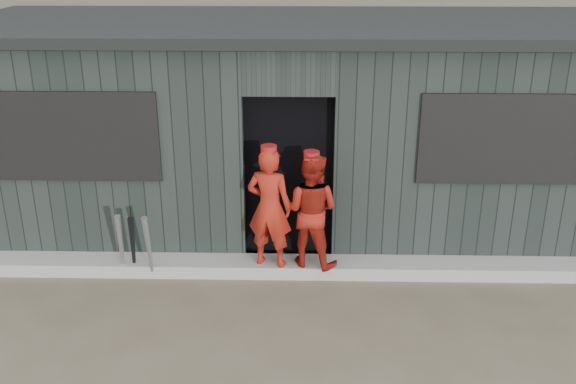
{
  "coord_description": "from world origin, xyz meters",
  "views": [
    {
      "loc": [
        0.14,
        -4.64,
        3.56
      ],
      "look_at": [
        0.0,
        1.8,
        1.0
      ],
      "focal_mm": 40.0,
      "sensor_mm": 36.0,
      "label": 1
    }
  ],
  "objects_px": {
    "bat_right": "(133,246)",
    "player_red_left": "(269,208)",
    "bat_left": "(121,245)",
    "player_grey_back": "(313,206)",
    "dugout": "(291,124)",
    "bat_mid": "(149,248)",
    "player_red_right": "(311,210)"
  },
  "relations": [
    {
      "from": "bat_right",
      "to": "player_grey_back",
      "type": "xyz_separation_m",
      "value": [
        1.99,
        0.83,
        0.15
      ]
    },
    {
      "from": "bat_right",
      "to": "player_red_right",
      "type": "distance_m",
      "value": 2.0
    },
    {
      "from": "player_red_right",
      "to": "dugout",
      "type": "height_order",
      "value": "dugout"
    },
    {
      "from": "bat_left",
      "to": "bat_right",
      "type": "relative_size",
      "value": 1.02
    },
    {
      "from": "player_red_left",
      "to": "player_grey_back",
      "type": "distance_m",
      "value": 0.93
    },
    {
      "from": "bat_mid",
      "to": "bat_right",
      "type": "relative_size",
      "value": 1.05
    },
    {
      "from": "player_grey_back",
      "to": "bat_right",
      "type": "bearing_deg",
      "value": 19.48
    },
    {
      "from": "bat_mid",
      "to": "player_red_right",
      "type": "relative_size",
      "value": 0.66
    },
    {
      "from": "bat_mid",
      "to": "dugout",
      "type": "distance_m",
      "value": 2.61
    },
    {
      "from": "player_red_left",
      "to": "bat_left",
      "type": "bearing_deg",
      "value": 18.6
    },
    {
      "from": "bat_left",
      "to": "player_red_right",
      "type": "distance_m",
      "value": 2.13
    },
    {
      "from": "dugout",
      "to": "bat_left",
      "type": "bearing_deg",
      "value": -134.67
    },
    {
      "from": "bat_left",
      "to": "player_grey_back",
      "type": "bearing_deg",
      "value": 21.62
    },
    {
      "from": "bat_left",
      "to": "player_red_left",
      "type": "bearing_deg",
      "value": 3.74
    },
    {
      "from": "bat_mid",
      "to": "dugout",
      "type": "relative_size",
      "value": 0.1
    },
    {
      "from": "bat_right",
      "to": "player_grey_back",
      "type": "distance_m",
      "value": 2.16
    },
    {
      "from": "player_red_left",
      "to": "dugout",
      "type": "xyz_separation_m",
      "value": [
        0.2,
        1.75,
        0.45
      ]
    },
    {
      "from": "bat_left",
      "to": "bat_mid",
      "type": "distance_m",
      "value": 0.34
    },
    {
      "from": "dugout",
      "to": "player_red_right",
      "type": "bearing_deg",
      "value": -81.75
    },
    {
      "from": "bat_mid",
      "to": "player_red_right",
      "type": "height_order",
      "value": "player_red_right"
    },
    {
      "from": "dugout",
      "to": "player_grey_back",
      "type": "bearing_deg",
      "value": -74.31
    },
    {
      "from": "bat_mid",
      "to": "player_grey_back",
      "type": "bearing_deg",
      "value": 27.33
    },
    {
      "from": "bat_right",
      "to": "player_grey_back",
      "type": "height_order",
      "value": "player_grey_back"
    },
    {
      "from": "bat_left",
      "to": "bat_right",
      "type": "distance_m",
      "value": 0.13
    },
    {
      "from": "bat_right",
      "to": "player_red_right",
      "type": "height_order",
      "value": "player_red_right"
    },
    {
      "from": "bat_right",
      "to": "player_red_left",
      "type": "xyz_separation_m",
      "value": [
        1.51,
        0.09,
        0.43
      ]
    },
    {
      "from": "player_red_left",
      "to": "dugout",
      "type": "distance_m",
      "value": 1.82
    },
    {
      "from": "player_red_right",
      "to": "dugout",
      "type": "xyz_separation_m",
      "value": [
        -0.25,
        1.72,
        0.49
      ]
    },
    {
      "from": "bat_left",
      "to": "player_grey_back",
      "type": "height_order",
      "value": "player_grey_back"
    },
    {
      "from": "bat_mid",
      "to": "player_red_left",
      "type": "xyz_separation_m",
      "value": [
        1.31,
        0.19,
        0.41
      ]
    },
    {
      "from": "bat_right",
      "to": "dugout",
      "type": "height_order",
      "value": "dugout"
    },
    {
      "from": "bat_right",
      "to": "bat_mid",
      "type": "bearing_deg",
      "value": -26.63
    }
  ]
}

